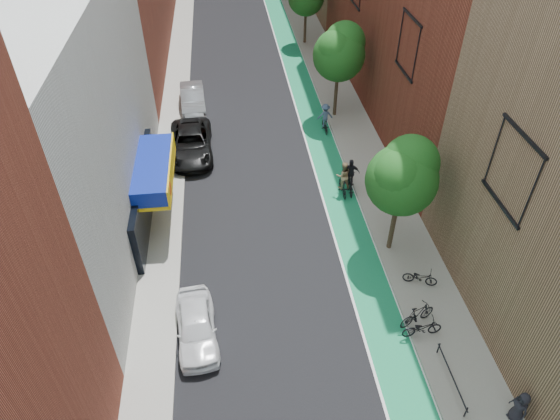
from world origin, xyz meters
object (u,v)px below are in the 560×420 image
object	(u,v)px
parked_car_black	(191,143)
parked_car_silver	(193,99)
pedestrian	(520,407)
parked_car_white	(196,326)
cyclist_lane_mid	(350,180)
cyclist_lane_far	(325,119)
cyclist_lane_near	(343,181)

from	to	relation	value
parked_car_black	parked_car_silver	bearing A→B (deg)	88.79
parked_car_silver	pedestrian	bearing A→B (deg)	-68.43
parked_car_white	parked_car_black	distance (m)	14.51
cyclist_lane_mid	cyclist_lane_far	world-z (taller)	cyclist_lane_mid
cyclist_lane_far	pedestrian	world-z (taller)	cyclist_lane_far
parked_car_black	cyclist_lane_near	xyz separation A→B (m)	(8.82, -5.24, 0.08)
parked_car_silver	pedestrian	xyz separation A→B (m)	(12.20, -25.83, 0.13)
pedestrian	cyclist_lane_far	bearing A→B (deg)	-179.78
parked_car_white	cyclist_lane_mid	distance (m)	12.91
cyclist_lane_near	cyclist_lane_far	bearing A→B (deg)	-93.99
parked_car_white	cyclist_lane_mid	xyz separation A→B (m)	(8.80, 9.44, 0.07)
pedestrian	parked_car_white	bearing A→B (deg)	-121.75
parked_car_white	cyclist_lane_near	xyz separation A→B (m)	(8.32, 9.26, 0.18)
parked_car_white	cyclist_lane_mid	world-z (taller)	cyclist_lane_mid
cyclist_lane_near	cyclist_lane_mid	world-z (taller)	cyclist_lane_mid
pedestrian	cyclist_lane_mid	bearing A→B (deg)	-176.72
cyclist_lane_mid	pedestrian	xyz separation A→B (m)	(2.90, -14.60, 0.15)
cyclist_lane_far	pedestrian	bearing A→B (deg)	95.36
parked_car_white	parked_car_silver	xyz separation A→B (m)	(-0.50, 20.67, 0.09)
cyclist_lane_mid	parked_car_silver	bearing A→B (deg)	-44.48
parked_car_black	cyclist_lane_near	distance (m)	10.26
cyclist_lane_mid	pedestrian	bearing A→B (deg)	107.14
parked_car_white	parked_car_black	bearing A→B (deg)	86.67
parked_car_silver	cyclist_lane_near	distance (m)	14.42
cyclist_lane_mid	parked_car_white	bearing A→B (deg)	52.89
pedestrian	parked_car_black	bearing A→B (deg)	-156.14
cyclist_lane_far	parked_car_silver	bearing A→B (deg)	-28.08
cyclist_lane_far	cyclist_lane_mid	bearing A→B (deg)	88.78
cyclist_lane_near	cyclist_lane_far	distance (m)	7.13
parked_car_white	cyclist_lane_mid	bearing A→B (deg)	41.70
parked_car_silver	cyclist_lane_far	xyz separation A→B (m)	(9.11, -4.30, 0.12)
parked_car_silver	pedestrian	distance (m)	28.57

